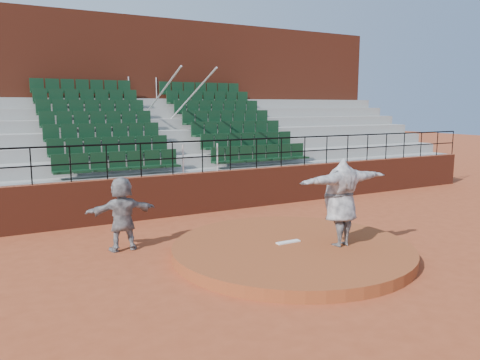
{
  "coord_description": "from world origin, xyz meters",
  "views": [
    {
      "loc": [
        -6.01,
        -8.54,
        3.39
      ],
      "look_at": [
        0.0,
        2.5,
        1.4
      ],
      "focal_mm": 35.0,
      "sensor_mm": 36.0,
      "label": 1
    }
  ],
  "objects": [
    {
      "name": "boundary_wall",
      "position": [
        0.0,
        5.0,
        0.65
      ],
      "size": [
        24.0,
        0.3,
        1.3
      ],
      "primitive_type": "cube",
      "color": "maroon",
      "rests_on": "ground"
    },
    {
      "name": "pitching_rubber",
      "position": [
        0.0,
        0.15,
        0.27
      ],
      "size": [
        0.6,
        0.15,
        0.03
      ],
      "primitive_type": "cube",
      "color": "white",
      "rests_on": "pitchers_mound"
    },
    {
      "name": "wall_railing",
      "position": [
        0.0,
        5.0,
        2.03
      ],
      "size": [
        24.04,
        0.05,
        1.03
      ],
      "color": "black",
      "rests_on": "boundary_wall"
    },
    {
      "name": "pitcher",
      "position": [
        0.91,
        -0.57,
        1.25
      ],
      "size": [
        2.48,
        0.77,
        2.0
      ],
      "primitive_type": "imported",
      "rotation": [
        0.0,
        0.0,
        3.18
      ],
      "color": "black",
      "rests_on": "pitchers_mound"
    },
    {
      "name": "fielder",
      "position": [
        -3.31,
        2.23,
        0.89
      ],
      "size": [
        1.67,
        0.61,
        1.77
      ],
      "primitive_type": "imported",
      "rotation": [
        0.0,
        0.0,
        3.09
      ],
      "color": "black",
      "rests_on": "ground"
    },
    {
      "name": "ground",
      "position": [
        0.0,
        0.0,
        0.0
      ],
      "size": [
        90.0,
        90.0,
        0.0
      ],
      "primitive_type": "plane",
      "color": "#9B4223",
      "rests_on": "ground"
    },
    {
      "name": "seating_deck",
      "position": [
        0.0,
        8.64,
        1.45
      ],
      "size": [
        24.0,
        5.97,
        4.63
      ],
      "color": "gray",
      "rests_on": "ground"
    },
    {
      "name": "press_box_facade",
      "position": [
        0.0,
        12.6,
        3.55
      ],
      "size": [
        24.0,
        3.0,
        7.1
      ],
      "primitive_type": "cube",
      "color": "maroon",
      "rests_on": "ground"
    },
    {
      "name": "pitchers_mound",
      "position": [
        0.0,
        0.0,
        0.12
      ],
      "size": [
        5.5,
        5.5,
        0.25
      ],
      "primitive_type": "cylinder",
      "color": "brown",
      "rests_on": "ground"
    }
  ]
}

